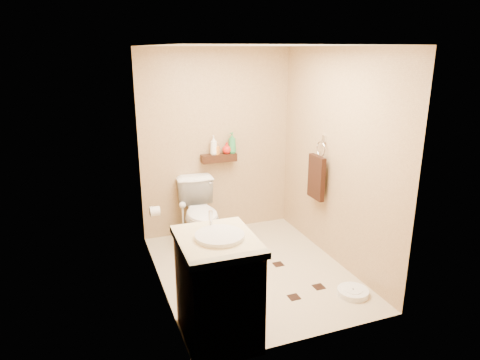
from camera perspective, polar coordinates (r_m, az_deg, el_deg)
name	(u,v)px	position (r m, az deg, el deg)	size (l,w,h in m)	color
ground	(252,270)	(4.88, 1.65, -11.96)	(2.50, 2.50, 0.00)	#BEB18B
wall_back	(217,143)	(5.57, -3.12, 4.94)	(2.00, 0.04, 2.40)	tan
wall_front	(315,207)	(3.36, 9.91, -3.58)	(2.00, 0.04, 2.40)	tan
wall_left	(157,177)	(4.16, -11.07, 0.44)	(0.04, 2.50, 2.40)	tan
wall_right	(336,159)	(4.88, 12.72, 2.80)	(0.04, 2.50, 2.40)	tan
ceiling	(254,45)	(4.27, 1.93, 17.49)	(2.00, 2.50, 0.02)	white
wall_shelf	(219,158)	(5.53, -2.84, 2.96)	(0.46, 0.14, 0.10)	#3A1A10
floor_accents	(255,272)	(4.85, 2.06, -12.14)	(1.18, 1.32, 0.01)	black
toilet	(201,214)	(5.32, -5.25, -4.58)	(0.46, 0.81, 0.82)	white
vanity	(218,287)	(3.66, -2.96, -14.09)	(0.64, 0.77, 1.07)	brown
bathroom_scale	(353,292)	(4.58, 14.82, -14.24)	(0.41, 0.41, 0.06)	white
toilet_brush	(183,226)	(5.58, -7.56, -6.14)	(0.12, 0.12, 0.52)	#18635D
towel_ring	(317,175)	(5.11, 10.20, 0.62)	(0.12, 0.30, 0.76)	silver
toilet_paper	(155,211)	(4.97, -11.30, -4.11)	(0.12, 0.11, 0.12)	white
bottle_a	(214,145)	(5.48, -3.52, 4.65)	(0.09, 0.09, 0.24)	white
bottle_b	(216,148)	(5.49, -3.21, 4.22)	(0.07, 0.07, 0.15)	#FF9E35
bottle_c	(227,148)	(5.54, -1.78, 4.31)	(0.12, 0.12, 0.15)	red
bottle_d	(232,143)	(5.55, -1.06, 4.99)	(0.11, 0.11, 0.27)	#2F8D4C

